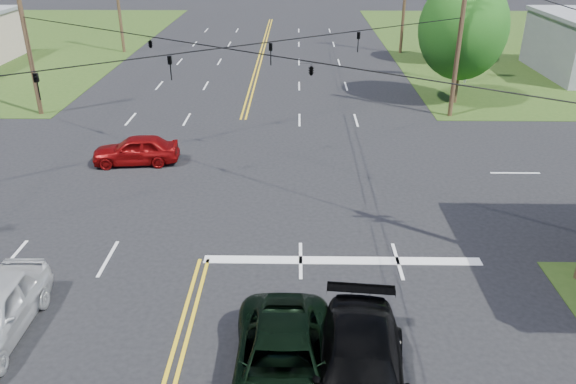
{
  "coord_description": "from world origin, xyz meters",
  "views": [
    {
      "loc": [
        3.32,
        -13.2,
        11.02
      ],
      "look_at": [
        3.01,
        6.0,
        1.79
      ],
      "focal_mm": 35.0,
      "sensor_mm": 36.0,
      "label": 1
    }
  ],
  "objects_px": {
    "tree_right_a": "(463,29)",
    "pickup_dkgreen": "(282,366)",
    "pole_nw": "(26,35)",
    "pole_ne": "(460,37)",
    "suv_black": "(360,375)",
    "tree_right_b": "(454,13)"
  },
  "relations": [
    {
      "from": "tree_right_a",
      "to": "pickup_dkgreen",
      "type": "xyz_separation_m",
      "value": [
        -11.0,
        -26.19,
        -4.09
      ]
    },
    {
      "from": "pole_nw",
      "to": "pole_ne",
      "type": "bearing_deg",
      "value": 0.0
    },
    {
      "from": "pole_nw",
      "to": "pole_ne",
      "type": "height_order",
      "value": "same"
    },
    {
      "from": "suv_black",
      "to": "tree_right_b",
      "type": "bearing_deg",
      "value": 78.83
    },
    {
      "from": "tree_right_b",
      "to": "pole_ne",
      "type": "bearing_deg",
      "value": -103.13
    },
    {
      "from": "pole_nw",
      "to": "pickup_dkgreen",
      "type": "relative_size",
      "value": 1.69
    },
    {
      "from": "pole_nw",
      "to": "tree_right_a",
      "type": "bearing_deg",
      "value": 6.34
    },
    {
      "from": "pole_ne",
      "to": "pickup_dkgreen",
      "type": "xyz_separation_m",
      "value": [
        -10.0,
        -23.19,
        -4.13
      ]
    },
    {
      "from": "pole_nw",
      "to": "suv_black",
      "type": "xyz_separation_m",
      "value": [
        17.95,
        -23.53,
        -4.08
      ]
    },
    {
      "from": "tree_right_a",
      "to": "pole_ne",
      "type": "bearing_deg",
      "value": -108.43
    },
    {
      "from": "tree_right_b",
      "to": "suv_black",
      "type": "height_order",
      "value": "tree_right_b"
    },
    {
      "from": "pickup_dkgreen",
      "to": "suv_black",
      "type": "bearing_deg",
      "value": -9.9
    },
    {
      "from": "pole_ne",
      "to": "tree_right_a",
      "type": "xyz_separation_m",
      "value": [
        1.0,
        3.0,
        -0.05
      ]
    },
    {
      "from": "pole_ne",
      "to": "suv_black",
      "type": "relative_size",
      "value": 1.66
    },
    {
      "from": "pole_ne",
      "to": "tree_right_a",
      "type": "distance_m",
      "value": 3.16
    },
    {
      "from": "tree_right_b",
      "to": "pickup_dkgreen",
      "type": "relative_size",
      "value": 1.26
    },
    {
      "from": "pickup_dkgreen",
      "to": "pole_nw",
      "type": "bearing_deg",
      "value": 124.67
    },
    {
      "from": "tree_right_a",
      "to": "pickup_dkgreen",
      "type": "bearing_deg",
      "value": -112.79
    },
    {
      "from": "pickup_dkgreen",
      "to": "tree_right_a",
      "type": "bearing_deg",
      "value": 67.28
    },
    {
      "from": "pole_nw",
      "to": "pickup_dkgreen",
      "type": "xyz_separation_m",
      "value": [
        16.0,
        -23.19,
        -4.13
      ]
    },
    {
      "from": "pole_nw",
      "to": "tree_right_b",
      "type": "bearing_deg",
      "value": 26.95
    },
    {
      "from": "pole_ne",
      "to": "pickup_dkgreen",
      "type": "relative_size",
      "value": 1.69
    }
  ]
}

